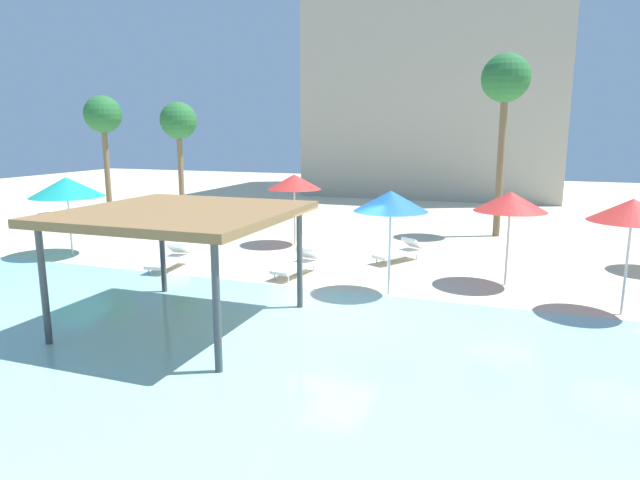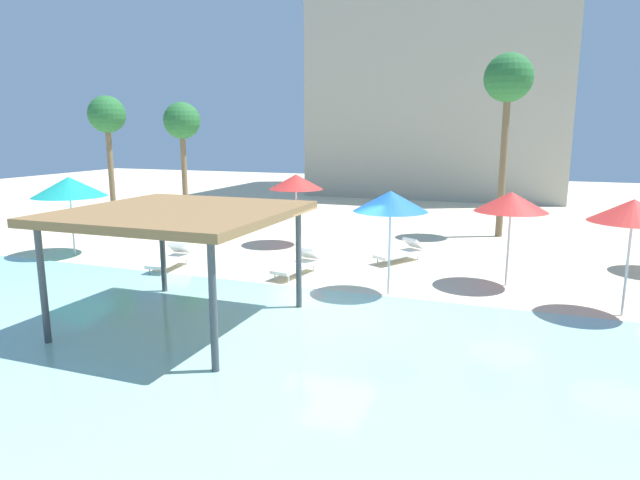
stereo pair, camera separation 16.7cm
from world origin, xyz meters
The scene contains 16 objects.
ground_plane centered at (0.00, 0.00, 0.00)m, with size 80.00×80.00×0.00m, color beige.
lagoon_water centered at (0.00, -5.25, 0.02)m, with size 44.00×13.50×0.04m, color #99D1C6.
shade_pavilion centered at (-2.45, -2.08, 2.47)m, with size 4.62×4.62×2.63m.
beach_umbrella_red_0 centered at (6.85, 2.06, 2.49)m, with size 1.93×1.93×2.76m.
beach_umbrella_blue_1 centered at (1.27, 1.83, 2.49)m, with size 1.94×1.94×2.76m.
beach_umbrella_red_3 centered at (-3.56, 7.02, 2.40)m, with size 2.03×2.03×2.68m.
beach_umbrella_red_5 centered at (4.18, 3.81, 2.37)m, with size 1.99×1.99×2.65m.
beach_umbrella_teal_6 centered at (-10.19, 2.66, 2.39)m, with size 2.48×2.48×2.73m.
lounge_chair_0 centered at (0.81, 5.66, 0.33)m, with size 1.48×1.94×0.74m.
lounge_chair_1 centered at (-5.82, 2.18, 0.33)m, with size 0.81×1.95×0.74m.
lounge_chair_4 centered at (-1.77, 2.87, 0.33)m, with size 0.90×1.97×0.74m.
lounge_chair_5 centered at (-9.87, 8.07, 0.33)m, with size 1.17×1.99×0.74m.
palm_tree_0 centered at (-12.49, 12.94, 4.68)m, with size 1.90×1.90×5.76m.
palm_tree_1 centered at (3.62, 11.45, 6.11)m, with size 1.90×1.90×7.27m.
palm_tree_2 centered at (-15.96, 11.39, 4.97)m, with size 1.90×1.90×6.06m.
hotel_block_0 centered at (-1.25, 28.16, 8.29)m, with size 16.19×11.90×16.57m, color #B2A893.
Camera 1 is at (4.33, -12.12, 4.28)m, focal length 30.93 mm.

